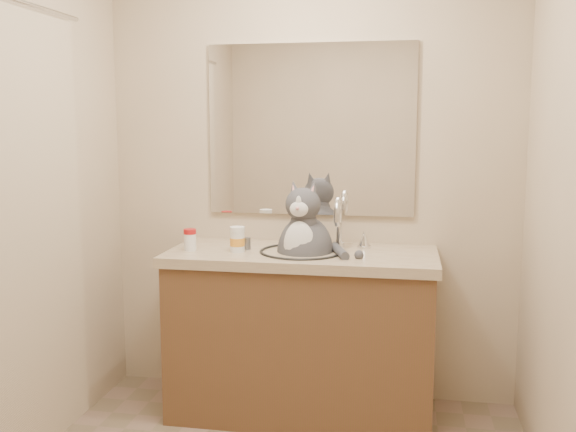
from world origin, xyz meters
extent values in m
cube|color=#C7B192|center=(0.00, 1.25, 1.20)|extent=(2.20, 0.01, 2.40)
cube|color=#C7B192|center=(0.00, -1.25, 1.20)|extent=(2.20, 0.01, 2.40)
cube|color=brown|center=(0.00, 0.96, 0.40)|extent=(1.30, 0.55, 0.80)
cube|color=#BDAE88|center=(0.00, 0.96, 0.83)|extent=(1.34, 0.59, 0.05)
torus|color=black|center=(0.00, 0.94, 0.85)|extent=(0.42, 0.42, 0.02)
ellipsoid|color=white|center=(0.00, 0.94, 0.78)|extent=(0.40, 0.40, 0.15)
cylinder|color=silver|center=(0.17, 1.11, 0.95)|extent=(0.03, 0.03, 0.18)
torus|color=silver|center=(0.17, 1.05, 1.04)|extent=(0.03, 0.16, 0.16)
cone|color=silver|center=(0.30, 1.11, 0.90)|extent=(0.06, 0.06, 0.08)
cube|color=white|center=(0.00, 1.24, 1.45)|extent=(1.10, 0.02, 0.90)
cube|color=beige|center=(-1.05, 0.10, 1.00)|extent=(0.01, 1.20, 1.90)
ellipsoid|color=#47474C|center=(0.02, 0.98, 0.84)|extent=(0.32, 0.35, 0.38)
ellipsoid|color=silver|center=(0.00, 0.87, 0.90)|extent=(0.16, 0.10, 0.24)
ellipsoid|color=#47474C|center=(0.01, 0.93, 1.09)|extent=(0.19, 0.17, 0.17)
ellipsoid|color=silver|center=(0.00, 0.86, 1.08)|extent=(0.09, 0.06, 0.07)
sphere|color=#D88C8C|center=(0.00, 0.84, 1.08)|extent=(0.02, 0.02, 0.02)
cone|color=#47474C|center=(-0.04, 0.95, 1.17)|extent=(0.08, 0.07, 0.08)
cone|color=#47474C|center=(0.06, 0.94, 1.17)|extent=(0.08, 0.07, 0.08)
cylinder|color=#47474C|center=(0.19, 0.91, 0.87)|extent=(0.12, 0.26, 0.04)
cylinder|color=white|center=(-0.56, 0.89, 0.89)|extent=(0.06, 0.06, 0.08)
cylinder|color=#AB1214|center=(-0.56, 0.89, 0.95)|extent=(0.07, 0.07, 0.02)
cylinder|color=white|center=(-0.31, 0.89, 0.90)|extent=(0.09, 0.09, 0.10)
cylinder|color=orange|center=(-0.31, 0.89, 0.90)|extent=(0.10, 0.10, 0.04)
cylinder|color=white|center=(-0.31, 0.89, 0.96)|extent=(0.10, 0.10, 0.03)
cylinder|color=slate|center=(-0.28, 0.96, 0.88)|extent=(0.05, 0.05, 0.06)
camera|label=1|loc=(0.50, -2.14, 1.48)|focal=40.00mm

